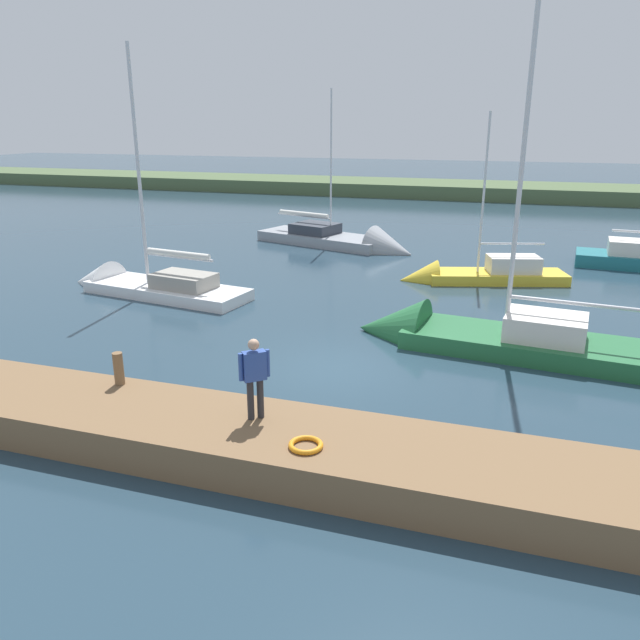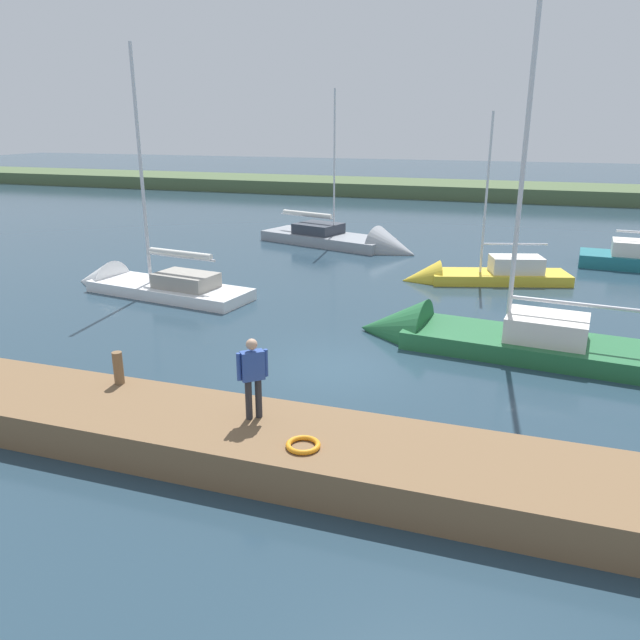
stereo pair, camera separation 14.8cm
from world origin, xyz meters
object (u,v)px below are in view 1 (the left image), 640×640
Objects in this scene: sailboat_outer_mooring at (472,278)px; sailboat_behind_pier at (470,339)px; sailboat_mid_channel at (140,289)px; person_on_dock at (255,373)px; life_ring_buoy at (306,445)px; mooring_post_far at (119,369)px; sailboat_near_dock at (349,245)px.

sailboat_behind_pier is at bearing 77.77° from sailboat_outer_mooring.
sailboat_mid_channel is 14.09m from sailboat_outer_mooring.
sailboat_mid_channel is 14.21m from person_on_dock.
sailboat_outer_mooring is (-12.78, -5.92, 0.02)m from sailboat_mid_channel.
person_on_dock is (3.10, 16.19, 1.66)m from sailboat_outer_mooring.
life_ring_buoy is at bearing 67.80° from sailboat_outer_mooring.
mooring_post_far is at bearing 50.96° from sailboat_behind_pier.
sailboat_mid_channel reaches higher than mooring_post_far.
sailboat_mid_channel is at bearing -58.27° from mooring_post_far.
sailboat_mid_channel reaches higher than person_on_dock.
sailboat_behind_pier is at bearing -104.87° from life_ring_buoy.
life_ring_buoy is 1.86m from person_on_dock.
sailboat_near_dock is (-5.70, -11.56, 0.01)m from sailboat_mid_channel.
sailboat_outer_mooring is (-7.08, 5.65, 0.01)m from sailboat_near_dock.
sailboat_mid_channel is 1.32× the size of sailboat_outer_mooring.
person_on_dock is (3.70, 7.95, 1.58)m from sailboat_behind_pier.
sailboat_outer_mooring is at bearing -20.96° from sailboat_near_dock.
mooring_post_far is 3.80m from person_on_dock.
person_on_dock is (1.37, -0.82, 0.95)m from life_ring_buoy.
sailboat_near_dock is at bearing -89.25° from mooring_post_far.
sailboat_behind_pier is 1.41× the size of sailboat_outer_mooring.
person_on_dock is (-9.68, 10.27, 1.67)m from sailboat_mid_channel.
sailboat_outer_mooring is at bearing -79.64° from sailboat_behind_pier.
life_ring_buoy is at bearing 17.95° from person_on_dock.
mooring_post_far is 0.07× the size of sailboat_mid_channel.
sailboat_outer_mooring is (-6.81, -15.59, -1.04)m from mooring_post_far.
person_on_dock reaches higher than mooring_post_far.
sailboat_outer_mooring is at bearing -146.63° from sailboat_mid_channel.
mooring_post_far is 0.08× the size of sailboat_near_dock.
life_ring_buoy is 9.10m from sailboat_behind_pier.
mooring_post_far is 21.26m from sailboat_near_dock.
mooring_post_far is at bearing -140.36° from person_on_dock.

